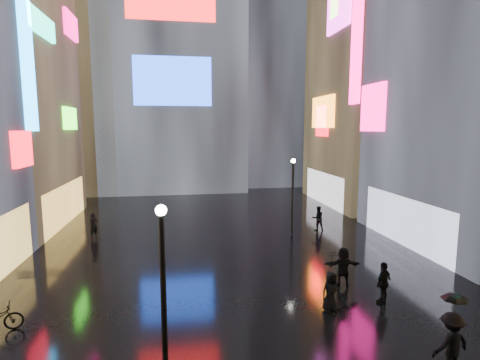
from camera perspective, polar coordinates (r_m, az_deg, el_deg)
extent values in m
plane|color=black|center=(24.63, -3.04, -9.03)|extent=(140.00, 140.00, 0.00)
cube|color=#FF0C1B|center=(23.32, -30.28, 4.11)|extent=(0.25, 2.24, 1.94)
cube|color=#1498FF|center=(25.16, -29.69, 15.65)|extent=(0.25, 1.40, 8.00)
cube|color=#FFC659|center=(31.18, -25.12, -3.33)|extent=(0.20, 10.00, 3.00)
cube|color=#38FA1B|center=(32.35, -24.48, 8.52)|extent=(0.25, 3.00, 1.71)
cube|color=#1AFFC3|center=(28.09, -28.12, 20.25)|extent=(0.25, 4.84, 1.37)
cube|color=#FF0C70|center=(35.12, -24.37, 20.63)|extent=(0.25, 3.32, 1.94)
cube|color=white|center=(25.20, 23.87, -5.79)|extent=(0.20, 9.00, 3.00)
cube|color=#FF0C70|center=(28.00, 19.59, 10.34)|extent=(0.25, 2.99, 3.26)
cube|color=#FF0C70|center=(31.27, 17.39, 20.17)|extent=(0.25, 1.40, 10.00)
cube|color=black|center=(38.83, 20.37, 17.56)|extent=(10.00, 12.00, 28.00)
cube|color=white|center=(36.54, 12.73, -1.22)|extent=(0.20, 9.00, 3.00)
cube|color=orange|center=(36.34, 12.51, 10.07)|extent=(0.25, 4.92, 2.91)
cube|color=#FF32E6|center=(35.11, 14.82, 23.94)|extent=(0.25, 4.36, 3.46)
cube|color=#FF0C1B|center=(36.42, 12.41, 8.78)|extent=(0.25, 2.63, 2.87)
cube|color=#38FA1B|center=(35.98, 14.38, 25.08)|extent=(0.25, 1.69, 2.90)
cube|color=black|center=(49.41, -10.37, 24.04)|extent=(16.00, 14.00, 42.00)
cube|color=#194CFF|center=(40.62, -10.22, 14.61)|extent=(8.00, 0.20, 5.00)
cube|color=black|center=(51.70, 3.98, 18.85)|extent=(12.00, 12.00, 34.00)
cube|color=black|center=(47.22, -24.06, 14.33)|extent=(10.00, 10.00, 26.00)
cylinder|color=black|center=(10.81, -11.55, -17.87)|extent=(0.16, 0.16, 5.00)
sphere|color=white|center=(9.98, -11.95, -4.55)|extent=(0.30, 0.30, 0.30)
cylinder|color=black|center=(25.08, 8.01, -2.91)|extent=(0.16, 0.16, 5.00)
sphere|color=white|center=(24.73, 8.13, 2.91)|extent=(0.30, 0.30, 0.30)
imported|color=black|center=(13.41, 29.47, -20.87)|extent=(1.30, 0.86, 1.88)
imported|color=black|center=(17.02, 21.03, -14.37)|extent=(1.09, 0.91, 1.74)
imported|color=black|center=(15.77, 13.65, -16.15)|extent=(0.86, 0.64, 1.60)
imported|color=black|center=(18.14, 15.44, -12.61)|extent=(1.73, 0.74, 1.80)
imported|color=black|center=(26.45, -21.38, -6.50)|extent=(0.70, 0.73, 1.68)
imported|color=black|center=(27.10, 11.78, -5.72)|extent=(0.87, 0.69, 1.73)
imported|color=black|center=(12.87, 29.86, -15.94)|extent=(0.99, 0.99, 0.63)
imported|color=black|center=(15.32, 13.80, -12.00)|extent=(1.28, 1.28, 0.82)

